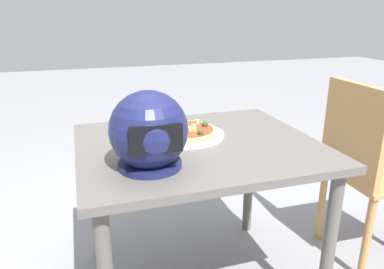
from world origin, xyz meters
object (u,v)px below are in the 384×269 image
motorcycle_helmet (149,132)px  chair_side (365,164)px  dining_table (198,164)px  pizza (186,131)px

motorcycle_helmet → chair_side: bearing=-171.7°
dining_table → motorcycle_helmet: motorcycle_helmet is taller
dining_table → chair_side: (-0.84, 0.03, -0.10)m
motorcycle_helmet → chair_side: motorcycle_helmet is taller
pizza → motorcycle_helmet: size_ratio=0.99×
dining_table → motorcycle_helmet: bearing=38.0°
pizza → motorcycle_helmet: (0.21, 0.27, 0.10)m
chair_side → dining_table: bearing=-1.8°
dining_table → motorcycle_helmet: (0.23, 0.18, 0.22)m
motorcycle_helmet → pizza: bearing=-127.8°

